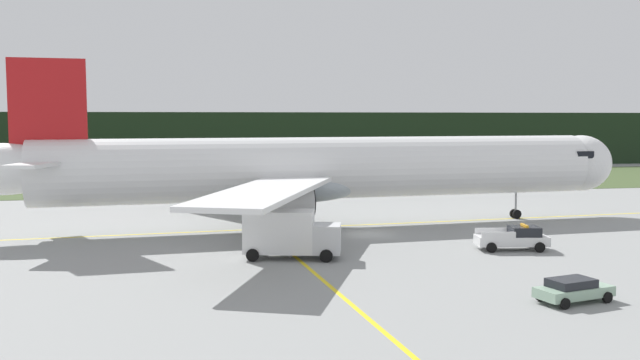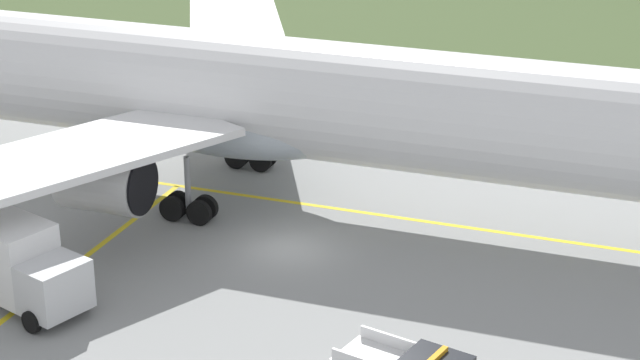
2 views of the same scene
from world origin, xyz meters
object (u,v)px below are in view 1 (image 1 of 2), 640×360
Objects in this scene: ops_pickup_truck at (514,238)px; staff_car at (573,289)px; catering_truck at (289,233)px; airliner at (322,170)px; apron_cone at (534,239)px.

staff_car is at bearing -104.21° from ops_pickup_truck.
ops_pickup_truck is 0.77× the size of catering_truck.
airliner reaches higher than ops_pickup_truck.
catering_truck is 19.63m from staff_car.
apron_cone is at bearing -37.46° from airliner.
airliner is 90.39× the size of apron_cone.
staff_car is at bearing -111.20° from apron_cone.
apron_cone is at bearing 37.93° from ops_pickup_truck.
airliner is 18.76m from ops_pickup_truck.
apron_cone is at bearing 68.80° from staff_car.
apron_cone is (2.77, 2.16, -0.57)m from ops_pickup_truck.
airliner is 14.94m from catering_truck.
ops_pickup_truck is at bearing -142.07° from apron_cone.
ops_pickup_truck is (12.18, -13.61, -4.31)m from airliner.
airliner is at bearing 106.98° from staff_car.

